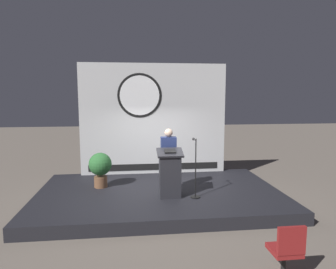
{
  "coord_description": "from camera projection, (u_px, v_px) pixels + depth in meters",
  "views": [
    {
      "loc": [
        -0.71,
        -7.93,
        2.86
      ],
      "look_at": [
        0.22,
        -0.13,
        1.82
      ],
      "focal_mm": 32.82,
      "sensor_mm": 36.0,
      "label": 1
    }
  ],
  "objects": [
    {
      "name": "podium",
      "position": [
        170.0,
        174.0,
        7.65
      ],
      "size": [
        0.64,
        0.5,
        1.21
      ],
      "color": "#26262B",
      "rests_on": "stage_platform"
    },
    {
      "name": "potted_plant",
      "position": [
        100.0,
        167.0,
        8.44
      ],
      "size": [
        0.63,
        0.63,
        0.96
      ],
      "color": "brown",
      "rests_on": "stage_platform"
    },
    {
      "name": "ground_plane",
      "position": [
        159.0,
        201.0,
        8.27
      ],
      "size": [
        40.0,
        40.0,
        0.0
      ],
      "primitive_type": "plane",
      "color": "#6B6056"
    },
    {
      "name": "banner_display",
      "position": [
        153.0,
        119.0,
        9.81
      ],
      "size": [
        4.65,
        0.12,
        3.52
      ],
      "color": "silver",
      "rests_on": "stage_platform"
    },
    {
      "name": "microphone_stand",
      "position": [
        195.0,
        177.0,
        7.63
      ],
      "size": [
        0.24,
        0.46,
        1.48
      ],
      "color": "black",
      "rests_on": "stage_platform"
    },
    {
      "name": "speaker_person",
      "position": [
        169.0,
        159.0,
        8.09
      ],
      "size": [
        0.4,
        0.26,
        1.67
      ],
      "color": "black",
      "rests_on": "stage_platform"
    },
    {
      "name": "audience_chair_left",
      "position": [
        287.0,
        248.0,
        4.76
      ],
      "size": [
        0.44,
        0.45,
        0.89
      ],
      "color": "black",
      "rests_on": "ground"
    },
    {
      "name": "stage_platform",
      "position": [
        159.0,
        196.0,
        8.25
      ],
      "size": [
        6.4,
        4.0,
        0.3
      ],
      "primitive_type": "cube",
      "color": "black",
      "rests_on": "ground"
    }
  ]
}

